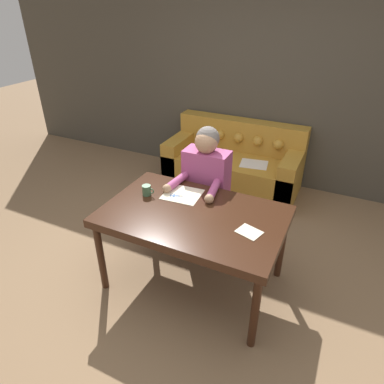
{
  "coord_description": "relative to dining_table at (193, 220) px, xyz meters",
  "views": [
    {
      "loc": [
        1.03,
        -2.04,
        2.24
      ],
      "look_at": [
        -0.03,
        0.15,
        0.83
      ],
      "focal_mm": 32.0,
      "sensor_mm": 36.0,
      "label": 1
    }
  ],
  "objects": [
    {
      "name": "ground_plane",
      "position": [
        -0.05,
        -0.01,
        -0.66
      ],
      "size": [
        16.0,
        16.0,
        0.0
      ],
      "primitive_type": "plane",
      "color": "#846647"
    },
    {
      "name": "wall_back",
      "position": [
        -0.05,
        2.24,
        0.64
      ],
      "size": [
        8.0,
        0.06,
        2.6
      ],
      "color": "#474238",
      "rests_on": "ground_plane"
    },
    {
      "name": "dining_table",
      "position": [
        0.0,
        0.0,
        0.0
      ],
      "size": [
        1.45,
        0.92,
        0.73
      ],
      "color": "#381E11",
      "rests_on": "ground_plane"
    },
    {
      "name": "couch",
      "position": [
        -0.29,
        1.84,
        -0.35
      ],
      "size": [
        1.69,
        0.8,
        0.84
      ],
      "color": "#B7842D",
      "rests_on": "ground_plane"
    },
    {
      "name": "person",
      "position": [
        -0.16,
        0.61,
        -0.03
      ],
      "size": [
        0.48,
        0.6,
        1.23
      ],
      "color": "#33281E",
      "rests_on": "ground_plane"
    },
    {
      "name": "pattern_paper_main",
      "position": [
        -0.21,
        0.22,
        0.07
      ],
      "size": [
        0.34,
        0.31,
        0.0
      ],
      "color": "beige",
      "rests_on": "dining_table"
    },
    {
      "name": "pattern_paper_offcut",
      "position": [
        0.48,
        -0.05,
        0.07
      ],
      "size": [
        0.21,
        0.18,
        0.0
      ],
      "color": "beige",
      "rests_on": "dining_table"
    },
    {
      "name": "scissors",
      "position": [
        -0.24,
        0.17,
        0.07
      ],
      "size": [
        0.2,
        0.11,
        0.01
      ],
      "color": "silver",
      "rests_on": "dining_table"
    },
    {
      "name": "mug",
      "position": [
        -0.48,
        0.08,
        0.11
      ],
      "size": [
        0.11,
        0.08,
        0.09
      ],
      "color": "#47704C",
      "rests_on": "dining_table"
    }
  ]
}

